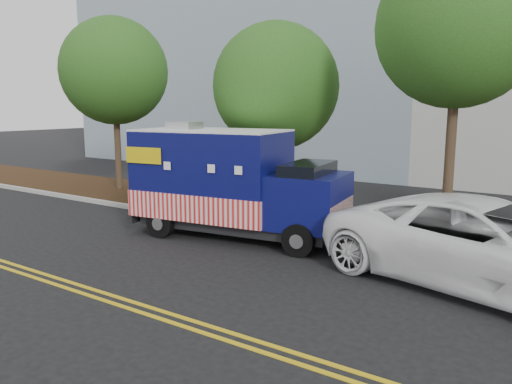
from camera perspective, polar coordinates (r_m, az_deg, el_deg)
The scene contains 11 objects.
ground at distance 14.17m, azimuth -5.77°, elevation -5.06°, with size 120.00×120.00×0.00m, color black.
curb at distance 15.22m, azimuth -2.40°, elevation -3.68°, with size 120.00×0.18×0.15m, color #9E9E99.
mulch_strip at distance 16.91m, azimuth 1.82°, elevation -2.29°, with size 120.00×4.00×0.15m, color black.
centerline_near at distance 11.28m, azimuth -20.57°, elevation -9.60°, with size 120.00×0.10×0.01m, color gold.
centerline_far at distance 11.14m, azimuth -21.63°, elevation -9.90°, with size 120.00×0.10×0.01m, color gold.
tree_a at distance 21.79m, azimuth -15.90°, elevation 13.12°, with size 4.36×4.36×7.19m.
tree_b at distance 16.62m, azimuth 2.27°, elevation 11.94°, with size 4.13×4.13×6.31m.
tree_c at distance 14.06m, azimuth 22.14°, elevation 17.16°, with size 4.12×4.12×7.67m.
sign_post at distance 16.32m, azimuth -6.24°, elevation 1.22°, with size 0.06×0.06×2.40m, color #473828.
food_truck at distance 13.92m, azimuth -3.17°, elevation 0.77°, with size 6.29×3.05×3.18m.
white_car at distance 11.03m, azimuth 24.67°, elevation -5.45°, with size 2.98×6.47×1.80m, color white.
Camera 1 is at (8.79, -10.50, 3.65)m, focal length 35.00 mm.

